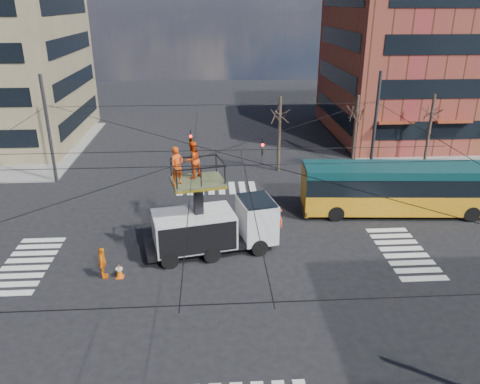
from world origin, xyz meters
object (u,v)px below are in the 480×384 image
utility_truck (214,217)px  flagger (277,220)px  city_bus (405,188)px  worker_ground (103,263)px  traffic_cone (119,271)px

utility_truck → flagger: 4.31m
city_bus → worker_ground: 18.74m
flagger → traffic_cone: bearing=-92.9°
traffic_cone → city_bus: bearing=21.2°
flagger → worker_ground: bearing=-95.1°
city_bus → worker_ground: city_bus is taller
city_bus → flagger: (-8.44, -2.18, -0.90)m
city_bus → traffic_cone: bearing=-154.9°
utility_truck → city_bus: size_ratio=0.56×
utility_truck → city_bus: utility_truck is taller
city_bus → flagger: size_ratio=7.93×
city_bus → worker_ground: (-17.56, -6.48, -0.90)m
worker_ground → flagger: 10.09m
city_bus → worker_ground: bearing=-155.8°
utility_truck → traffic_cone: 5.54m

